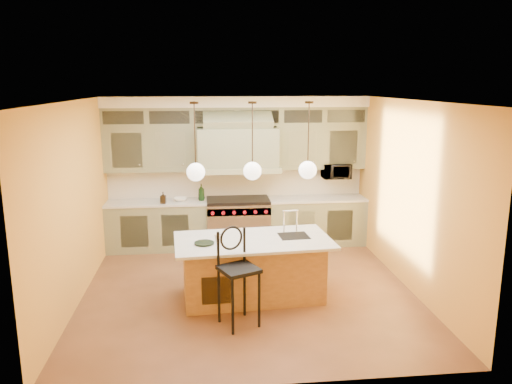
{
  "coord_description": "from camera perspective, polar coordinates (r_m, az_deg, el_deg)",
  "views": [
    {
      "loc": [
        -0.64,
        -7.2,
        3.15
      ],
      "look_at": [
        0.2,
        0.7,
        1.4
      ],
      "focal_mm": 35.0,
      "sensor_mm": 36.0,
      "label": 1
    }
  ],
  "objects": [
    {
      "name": "pendant_right",
      "position": [
        7.21,
        5.93,
        2.75
      ],
      "size": [
        0.26,
        0.26,
        1.11
      ],
      "color": "#2D2319",
      "rests_on": "ceiling"
    },
    {
      "name": "fruit_bowl",
      "position": [
        9.62,
        -8.63,
        -0.84
      ],
      "size": [
        0.27,
        0.27,
        0.06
      ],
      "primitive_type": "imported",
      "rotation": [
        0.0,
        0.0,
        -0.04
      ],
      "color": "white",
      "rests_on": "back_cabinetry"
    },
    {
      "name": "pendant_left",
      "position": [
        7.06,
        -6.9,
        2.51
      ],
      "size": [
        0.26,
        0.26,
        1.11
      ],
      "color": "#2D2319",
      "rests_on": "ceiling"
    },
    {
      "name": "wall_left",
      "position": [
        7.63,
        -19.99,
        -1.24
      ],
      "size": [
        0.0,
        5.0,
        5.0
      ],
      "primitive_type": "plane",
      "rotation": [
        1.57,
        0.0,
        1.57
      ],
      "color": "gold",
      "rests_on": "ground"
    },
    {
      "name": "wall_front",
      "position": [
        5.04,
        1.64,
        -7.31
      ],
      "size": [
        5.0,
        0.0,
        5.0
      ],
      "primitive_type": "plane",
      "rotation": [
        -1.57,
        0.0,
        0.0
      ],
      "color": "gold",
      "rests_on": "ground"
    },
    {
      "name": "wall_back",
      "position": [
        9.87,
        -2.24,
        2.47
      ],
      "size": [
        5.0,
        0.0,
        5.0
      ],
      "primitive_type": "plane",
      "rotation": [
        1.57,
        0.0,
        0.0
      ],
      "color": "gold",
      "rests_on": "ground"
    },
    {
      "name": "ceiling",
      "position": [
        7.23,
        -0.98,
        10.42
      ],
      "size": [
        5.0,
        5.0,
        0.0
      ],
      "primitive_type": "plane",
      "rotation": [
        3.14,
        0.0,
        0.0
      ],
      "color": "white",
      "rests_on": "wall_back"
    },
    {
      "name": "wall_right",
      "position": [
        8.04,
        17.1,
        -0.37
      ],
      "size": [
        0.0,
        5.0,
        5.0
      ],
      "primitive_type": "plane",
      "rotation": [
        1.57,
        0.0,
        -1.57
      ],
      "color": "gold",
      "rests_on": "ground"
    },
    {
      "name": "floor",
      "position": [
        7.89,
        -0.9,
        -11.14
      ],
      "size": [
        5.0,
        5.0,
        0.0
      ],
      "primitive_type": "plane",
      "color": "brown",
      "rests_on": "ground"
    },
    {
      "name": "back_cabinetry",
      "position": [
        9.61,
        -2.14,
        2.08
      ],
      "size": [
        5.0,
        0.77,
        2.9
      ],
      "color": "#73795A",
      "rests_on": "floor"
    },
    {
      "name": "oil_bottle_b",
      "position": [
        9.46,
        -10.57,
        -0.65
      ],
      "size": [
        0.11,
        0.11,
        0.22
      ],
      "primitive_type": "imported",
      "rotation": [
        0.0,
        0.0,
        -0.13
      ],
      "color": "black",
      "rests_on": "back_cabinetry"
    },
    {
      "name": "oil_bottle_a",
      "position": [
        9.58,
        -6.27,
        -0.03
      ],
      "size": [
        0.14,
        0.14,
        0.32
      ],
      "primitive_type": "imported",
      "rotation": [
        0.0,
        0.0,
        -0.09
      ],
      "color": "black",
      "rests_on": "back_cabinetry"
    },
    {
      "name": "kitchen_island",
      "position": [
        7.48,
        -0.35,
        -8.58
      ],
      "size": [
        2.34,
        1.36,
        1.35
      ],
      "rotation": [
        0.0,
        0.0,
        0.07
      ],
      "color": "olive",
      "rests_on": "floor"
    },
    {
      "name": "pendant_center",
      "position": [
        7.09,
        -0.42,
        2.65
      ],
      "size": [
        0.26,
        0.26,
        1.11
      ],
      "color": "#2D2319",
      "rests_on": "ceiling"
    },
    {
      "name": "cup",
      "position": [
        7.2,
        -4.34,
        -5.24
      ],
      "size": [
        0.12,
        0.12,
        0.1
      ],
      "primitive_type": "imported",
      "rotation": [
        0.0,
        0.0,
        -0.12
      ],
      "color": "silver",
      "rests_on": "kitchen_island"
    },
    {
      "name": "range",
      "position": [
        9.74,
        -2.05,
        -3.49
      ],
      "size": [
        1.2,
        0.74,
        0.96
      ],
      "color": "silver",
      "rests_on": "floor"
    },
    {
      "name": "counter_stool",
      "position": [
        6.59,
        -2.14,
        -8.89
      ],
      "size": [
        0.61,
        0.61,
        1.31
      ],
      "rotation": [
        0.0,
        0.0,
        0.43
      ],
      "color": "black",
      "rests_on": "floor"
    },
    {
      "name": "microwave",
      "position": [
        9.95,
        9.14,
        2.4
      ],
      "size": [
        0.54,
        0.37,
        0.3
      ],
      "primitive_type": "imported",
      "color": "black",
      "rests_on": "back_cabinetry"
    }
  ]
}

